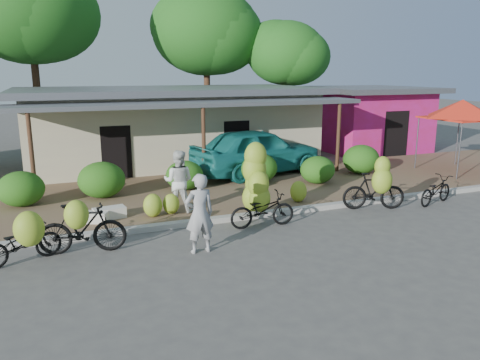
{
  "coord_description": "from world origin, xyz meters",
  "views": [
    {
      "loc": [
        -4.9,
        -9.62,
        4.05
      ],
      "look_at": [
        -0.35,
        1.76,
        1.2
      ],
      "focal_mm": 35.0,
      "sensor_mm": 36.0,
      "label": 1
    }
  ],
  "objects_px": {
    "red_canopy": "(462,109)",
    "bike_left": "(82,227)",
    "sack_near": "(109,213)",
    "bike_far_left": "(23,240)",
    "teal_van": "(257,151)",
    "tree_near_right": "(282,51)",
    "bike_right": "(376,188)",
    "bike_center": "(259,192)",
    "tree_far_center": "(25,8)",
    "bystander": "(178,181)",
    "sack_far": "(93,217)",
    "tree_center_right": "(202,30)",
    "vendor": "(200,213)",
    "bike_far_right": "(436,190)"
  },
  "relations": [
    {
      "from": "bike_far_left",
      "to": "sack_far",
      "type": "xyz_separation_m",
      "value": [
        1.6,
        2.09,
        -0.29
      ]
    },
    {
      "from": "tree_center_right",
      "to": "red_canopy",
      "type": "bearing_deg",
      "value": -61.21
    },
    {
      "from": "tree_center_right",
      "to": "teal_van",
      "type": "distance_m",
      "value": 11.17
    },
    {
      "from": "bike_left",
      "to": "red_canopy",
      "type": "bearing_deg",
      "value": -66.97
    },
    {
      "from": "tree_far_center",
      "to": "bike_left",
      "type": "height_order",
      "value": "tree_far_center"
    },
    {
      "from": "red_canopy",
      "to": "bike_far_left",
      "type": "relative_size",
      "value": 1.95
    },
    {
      "from": "bike_left",
      "to": "vendor",
      "type": "relative_size",
      "value": 1.09
    },
    {
      "from": "bike_right",
      "to": "teal_van",
      "type": "relative_size",
      "value": 0.36
    },
    {
      "from": "tree_center_right",
      "to": "sack_near",
      "type": "xyz_separation_m",
      "value": [
        -6.98,
        -13.51,
        -6.05
      ]
    },
    {
      "from": "bike_far_left",
      "to": "teal_van",
      "type": "height_order",
      "value": "teal_van"
    },
    {
      "from": "tree_center_right",
      "to": "red_canopy",
      "type": "distance_m",
      "value": 14.52
    },
    {
      "from": "bike_right",
      "to": "sack_near",
      "type": "distance_m",
      "value": 7.69
    },
    {
      "from": "teal_van",
      "to": "red_canopy",
      "type": "bearing_deg",
      "value": -120.85
    },
    {
      "from": "tree_far_center",
      "to": "bike_right",
      "type": "xyz_separation_m",
      "value": [
        9.48,
        -14.79,
        -6.31
      ]
    },
    {
      "from": "bike_center",
      "to": "teal_van",
      "type": "distance_m",
      "value": 5.81
    },
    {
      "from": "sack_near",
      "to": "bystander",
      "type": "xyz_separation_m",
      "value": [
        1.94,
        -0.08,
        0.74
      ]
    },
    {
      "from": "vendor",
      "to": "teal_van",
      "type": "bearing_deg",
      "value": -125.81
    },
    {
      "from": "bike_center",
      "to": "sack_far",
      "type": "height_order",
      "value": "bike_center"
    },
    {
      "from": "bike_left",
      "to": "bystander",
      "type": "distance_m",
      "value": 3.46
    },
    {
      "from": "red_canopy",
      "to": "sack_far",
      "type": "relative_size",
      "value": 4.67
    },
    {
      "from": "sack_near",
      "to": "sack_far",
      "type": "distance_m",
      "value": 0.48
    },
    {
      "from": "red_canopy",
      "to": "teal_van",
      "type": "height_order",
      "value": "red_canopy"
    },
    {
      "from": "tree_near_right",
      "to": "sack_near",
      "type": "bearing_deg",
      "value": -133.66
    },
    {
      "from": "red_canopy",
      "to": "bike_right",
      "type": "distance_m",
      "value": 7.21
    },
    {
      "from": "bike_center",
      "to": "teal_van",
      "type": "relative_size",
      "value": 0.41
    },
    {
      "from": "red_canopy",
      "to": "sack_far",
      "type": "bearing_deg",
      "value": -174.34
    },
    {
      "from": "sack_near",
      "to": "red_canopy",
      "type": "bearing_deg",
      "value": 5.02
    },
    {
      "from": "tree_far_center",
      "to": "sack_near",
      "type": "xyz_separation_m",
      "value": [
        2.02,
        -13.01,
        -6.75
      ]
    },
    {
      "from": "tree_far_center",
      "to": "bike_far_left",
      "type": "distance_m",
      "value": 16.61
    },
    {
      "from": "tree_center_right",
      "to": "vendor",
      "type": "distance_m",
      "value": 18.17
    },
    {
      "from": "bike_center",
      "to": "bystander",
      "type": "distance_m",
      "value": 2.38
    },
    {
      "from": "sack_near",
      "to": "bike_center",
      "type": "bearing_deg",
      "value": -23.43
    },
    {
      "from": "bike_far_left",
      "to": "sack_near",
      "type": "relative_size",
      "value": 2.11
    },
    {
      "from": "bike_right",
      "to": "sack_near",
      "type": "relative_size",
      "value": 2.28
    },
    {
      "from": "tree_far_center",
      "to": "tree_near_right",
      "type": "distance_m",
      "value": 13.22
    },
    {
      "from": "bike_far_left",
      "to": "bike_center",
      "type": "relative_size",
      "value": 0.81
    },
    {
      "from": "bike_far_right",
      "to": "bike_center",
      "type": "bearing_deg",
      "value": 69.38
    },
    {
      "from": "bystander",
      "to": "teal_van",
      "type": "relative_size",
      "value": 0.33
    },
    {
      "from": "sack_far",
      "to": "bystander",
      "type": "relative_size",
      "value": 0.42
    },
    {
      "from": "red_canopy",
      "to": "bike_far_right",
      "type": "xyz_separation_m",
      "value": [
        -4.07,
        -3.1,
        -2.17
      ]
    },
    {
      "from": "tree_far_center",
      "to": "sack_far",
      "type": "xyz_separation_m",
      "value": [
        1.58,
        -13.21,
        -6.76
      ]
    },
    {
      "from": "red_canopy",
      "to": "tree_far_center",
      "type": "bearing_deg",
      "value": 143.18
    },
    {
      "from": "red_canopy",
      "to": "bystander",
      "type": "distance_m",
      "value": 11.98
    },
    {
      "from": "tree_center_right",
      "to": "bike_far_left",
      "type": "distance_m",
      "value": 19.08
    },
    {
      "from": "bike_left",
      "to": "sack_near",
      "type": "relative_size",
      "value": 2.37
    },
    {
      "from": "tree_center_right",
      "to": "vendor",
      "type": "xyz_separation_m",
      "value": [
        -5.31,
        -16.52,
        -5.39
      ]
    },
    {
      "from": "red_canopy",
      "to": "bike_left",
      "type": "height_order",
      "value": "red_canopy"
    },
    {
      "from": "tree_near_right",
      "to": "teal_van",
      "type": "height_order",
      "value": "tree_near_right"
    },
    {
      "from": "bike_center",
      "to": "vendor",
      "type": "bearing_deg",
      "value": 126.9
    },
    {
      "from": "sack_near",
      "to": "teal_van",
      "type": "distance_m",
      "value": 7.14
    }
  ]
}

